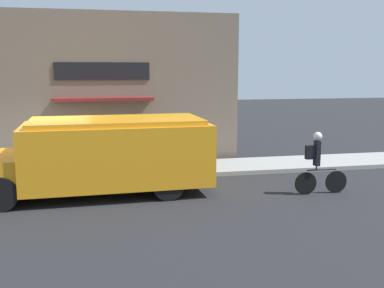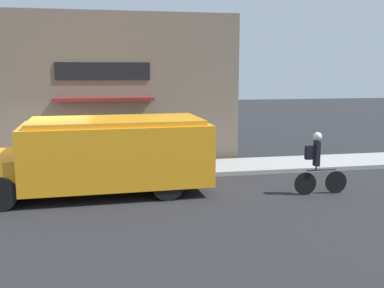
% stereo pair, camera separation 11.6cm
% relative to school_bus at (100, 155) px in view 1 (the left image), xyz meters
% --- Properties ---
extents(ground_plane, '(70.00, 70.00, 0.00)m').
position_rel_school_bus_xyz_m(ground_plane, '(-1.51, 1.26, -1.08)').
color(ground_plane, '#232326').
extents(sidewalk, '(28.00, 2.08, 0.14)m').
position_rel_school_bus_xyz_m(sidewalk, '(-1.51, 2.30, -1.01)').
color(sidewalk, '#999993').
rests_on(sidewalk, ground_plane).
extents(storefront, '(12.98, 0.81, 5.29)m').
position_rel_school_bus_xyz_m(storefront, '(-1.47, 3.72, 1.57)').
color(storefront, '#756656').
rests_on(storefront, ground_plane).
extents(school_bus, '(6.60, 2.88, 2.03)m').
position_rel_school_bus_xyz_m(school_bus, '(0.00, 0.00, 0.00)').
color(school_bus, orange).
rests_on(school_bus, ground_plane).
extents(cyclist, '(1.50, 0.23, 1.69)m').
position_rel_school_bus_xyz_m(cyclist, '(5.71, -1.22, -0.22)').
color(cyclist, black).
rests_on(cyclist, ground_plane).
extents(trash_bin, '(0.62, 0.62, 0.83)m').
position_rel_school_bus_xyz_m(trash_bin, '(0.10, 2.38, -0.52)').
color(trash_bin, '#2D5138').
rests_on(trash_bin, sidewalk).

